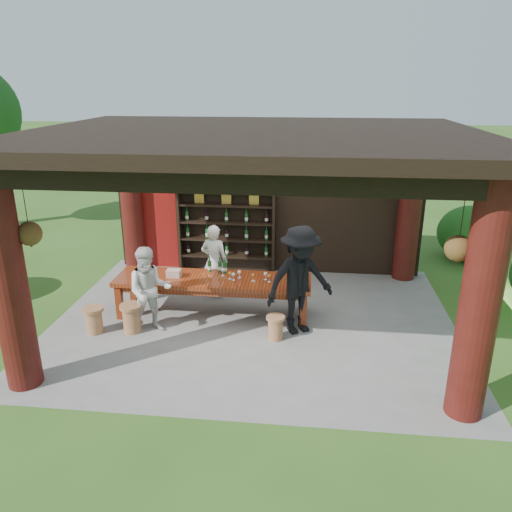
# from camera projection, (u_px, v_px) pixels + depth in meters

# --- Properties ---
(ground) EXTENTS (90.00, 90.00, 0.00)m
(ground) POSITION_uv_depth(u_px,v_px,m) (254.00, 321.00, 9.39)
(ground) COLOR #2D5119
(ground) RESTS_ON ground
(pavilion) EXTENTS (7.50, 6.00, 3.60)m
(pavilion) POSITION_uv_depth(u_px,v_px,m) (255.00, 205.00, 9.08)
(pavilion) COLOR slate
(pavilion) RESTS_ON ground
(wine_shelf) EXTENTS (2.24, 0.34, 1.97)m
(wine_shelf) POSITION_uv_depth(u_px,v_px,m) (227.00, 231.00, 11.45)
(wine_shelf) COLOR black
(wine_shelf) RESTS_ON ground
(tasting_table) EXTENTS (3.69, 0.95, 0.75)m
(tasting_table) POSITION_uv_depth(u_px,v_px,m) (213.00, 284.00, 9.43)
(tasting_table) COLOR #58210C
(tasting_table) RESTS_ON ground
(stool_near_left) EXTENTS (0.40, 0.40, 0.52)m
(stool_near_left) POSITION_uv_depth(u_px,v_px,m) (132.00, 317.00, 8.90)
(stool_near_left) COLOR brown
(stool_near_left) RESTS_ON ground
(stool_near_right) EXTENTS (0.33, 0.33, 0.43)m
(stool_near_right) POSITION_uv_depth(u_px,v_px,m) (275.00, 327.00, 8.65)
(stool_near_right) COLOR brown
(stool_near_right) RESTS_ON ground
(stool_far_left) EXTENTS (0.37, 0.37, 0.48)m
(stool_far_left) POSITION_uv_depth(u_px,v_px,m) (94.00, 319.00, 8.87)
(stool_far_left) COLOR brown
(stool_far_left) RESTS_ON ground
(host) EXTENTS (0.63, 0.48, 1.55)m
(host) POSITION_uv_depth(u_px,v_px,m) (214.00, 261.00, 10.18)
(host) COLOR silver
(host) RESTS_ON ground
(guest_woman) EXTENTS (0.93, 0.83, 1.59)m
(guest_woman) POSITION_uv_depth(u_px,v_px,m) (149.00, 290.00, 8.74)
(guest_woman) COLOR beige
(guest_woman) RESTS_ON ground
(guest_man) EXTENTS (1.46, 1.27, 1.96)m
(guest_man) POSITION_uv_depth(u_px,v_px,m) (300.00, 280.00, 8.68)
(guest_man) COLOR black
(guest_man) RESTS_ON ground
(table_bottles) EXTENTS (0.39, 0.12, 0.31)m
(table_bottles) POSITION_uv_depth(u_px,v_px,m) (218.00, 265.00, 9.64)
(table_bottles) COLOR #194C1E
(table_bottles) RESTS_ON tasting_table
(table_glasses) EXTENTS (0.97, 0.28, 0.15)m
(table_glasses) POSITION_uv_depth(u_px,v_px,m) (244.00, 275.00, 9.32)
(table_glasses) COLOR silver
(table_glasses) RESTS_ON tasting_table
(napkin_basket) EXTENTS (0.26, 0.18, 0.14)m
(napkin_basket) POSITION_uv_depth(u_px,v_px,m) (174.00, 273.00, 9.44)
(napkin_basket) COLOR #BF6672
(napkin_basket) RESTS_ON tasting_table
(shrubs) EXTENTS (13.74, 8.36, 1.36)m
(shrubs) POSITION_uv_depth(u_px,v_px,m) (325.00, 287.00, 9.44)
(shrubs) COLOR #194C14
(shrubs) RESTS_ON ground
(trees) EXTENTS (20.70, 11.49, 4.80)m
(trees) POSITION_uv_depth(u_px,v_px,m) (405.00, 129.00, 9.74)
(trees) COLOR #3F2819
(trees) RESTS_ON ground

